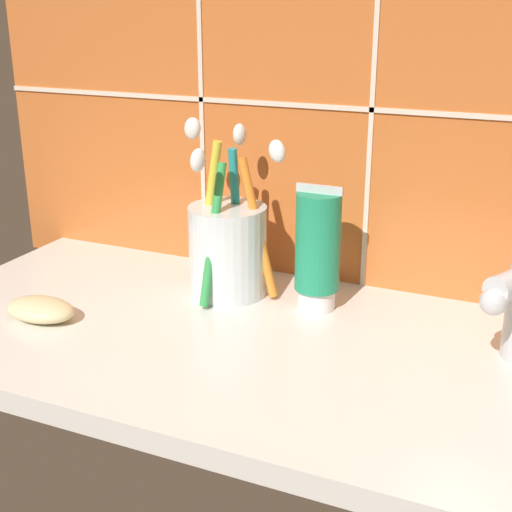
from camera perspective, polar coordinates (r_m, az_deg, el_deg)
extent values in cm
cube|color=silver|center=(64.59, 2.86, -7.87)|extent=(76.19, 33.37, 2.00)
cube|color=#C6662D|center=(73.35, 8.23, 16.75)|extent=(86.19, 1.50, 54.58)
cube|color=beige|center=(73.17, 7.79, 11.60)|extent=(86.19, 0.24, 0.50)
cube|color=beige|center=(79.06, -4.52, 17.10)|extent=(0.50, 0.24, 54.58)
cube|color=beige|center=(72.03, 9.55, 16.63)|extent=(0.50, 0.24, 54.58)
cylinder|color=silver|center=(73.27, -2.26, 0.44)|extent=(8.02, 8.02, 9.37)
cylinder|color=orange|center=(71.45, 0.15, 2.22)|extent=(4.60, 1.39, 14.19)
ellipsoid|color=white|center=(68.42, 1.71, 8.38)|extent=(2.32, 1.53, 2.56)
cylinder|color=teal|center=(73.73, -1.57, 3.09)|extent=(1.07, 2.79, 14.83)
ellipsoid|color=white|center=(72.72, -1.32, 9.70)|extent=(1.42, 2.03, 2.39)
cylinder|color=yellow|center=(73.28, -3.88, 3.26)|extent=(3.45, 1.07, 15.63)
ellipsoid|color=white|center=(71.88, -5.10, 10.13)|extent=(2.08, 1.40, 2.44)
cylinder|color=green|center=(70.01, -3.47, 1.69)|extent=(1.25, 4.93, 13.93)
ellipsoid|color=white|center=(66.05, -4.66, 7.65)|extent=(1.46, 2.33, 2.59)
cylinder|color=white|center=(71.11, 4.84, -3.37)|extent=(3.72, 3.72, 2.12)
cylinder|color=#1E8C60|center=(69.00, 4.98, 1.13)|extent=(4.38, 4.38, 9.67)
cube|color=silver|center=(67.51, 5.11, 5.34)|extent=(4.60, 0.36, 0.80)
sphere|color=silver|center=(58.14, 18.49, -3.40)|extent=(2.17, 2.17, 2.17)
ellipsoid|color=beige|center=(71.46, -16.86, -4.10)|extent=(7.24, 4.55, 2.10)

